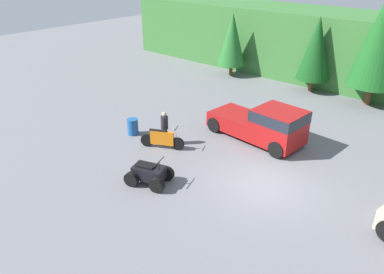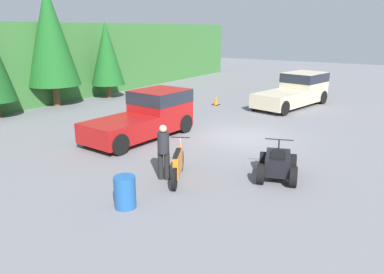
{
  "view_description": "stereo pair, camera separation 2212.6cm",
  "coord_description": "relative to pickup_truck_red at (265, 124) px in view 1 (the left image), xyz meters",
  "views": [
    {
      "loc": [
        6.56,
        -12.01,
        8.84
      ],
      "look_at": [
        -3.97,
        -0.06,
        0.95
      ],
      "focal_mm": 35.0,
      "sensor_mm": 36.0,
      "label": 1
    },
    {
      "loc": [
        -14.55,
        -6.9,
        4.63
      ],
      "look_at": [
        -3.97,
        -0.06,
        0.95
      ],
      "focal_mm": 35.0,
      "sensor_mm": 36.0,
      "label": 2
    }
  ],
  "objects": [
    {
      "name": "dirt_bike",
      "position": [
        -3.42,
        -3.98,
        -0.53
      ],
      "size": [
        2.05,
        1.19,
        1.2
      ],
      "rotation": [
        0.0,
        0.0,
        0.48
      ],
      "color": "black",
      "rests_on": "ground_plane"
    },
    {
      "name": "pickup_truck_red",
      "position": [
        0.0,
        0.0,
        0.0
      ],
      "size": [
        5.22,
        2.48,
        1.96
      ],
      "rotation": [
        0.0,
        0.0,
        -0.07
      ],
      "color": "maroon",
      "rests_on": "ground_plane"
    },
    {
      "name": "tree_mid_left",
      "position": [
        -1.72,
        8.99,
        2.0
      ],
      "size": [
        2.26,
        2.26,
        5.15
      ],
      "color": "brown",
      "rests_on": "ground_plane"
    },
    {
      "name": "ground_plane",
      "position": [
        2.1,
        -3.44,
        -1.02
      ],
      "size": [
        80.0,
        80.0,
        0.0
      ],
      "primitive_type": "plane",
      "color": "slate"
    },
    {
      "name": "rider_person",
      "position": [
        -3.63,
        -3.58,
        -0.06
      ],
      "size": [
        0.48,
        0.48,
        1.78
      ],
      "rotation": [
        0.0,
        0.0,
        0.4
      ],
      "color": "black",
      "rests_on": "ground_plane"
    },
    {
      "name": "tree_left",
      "position": [
        -8.21,
        8.36,
        1.81
      ],
      "size": [
        2.12,
        2.12,
        4.82
      ],
      "color": "brown",
      "rests_on": "ground_plane"
    },
    {
      "name": "steel_barrel",
      "position": [
        -5.76,
        -3.89,
        -0.58
      ],
      "size": [
        0.58,
        0.58,
        0.88
      ],
      "color": "#1E5193",
      "rests_on": "ground_plane"
    },
    {
      "name": "quad_atv",
      "position": [
        -1.58,
        -6.56,
        -0.57
      ],
      "size": [
        2.1,
        1.72,
        1.16
      ],
      "rotation": [
        0.0,
        0.0,
        0.33
      ],
      "color": "black",
      "rests_on": "ground_plane"
    },
    {
      "name": "tree_mid_right",
      "position": [
        2.17,
        9.08,
        3.16
      ],
      "size": [
        3.13,
        3.13,
        7.12
      ],
      "color": "brown",
      "rests_on": "ground_plane"
    }
  ]
}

